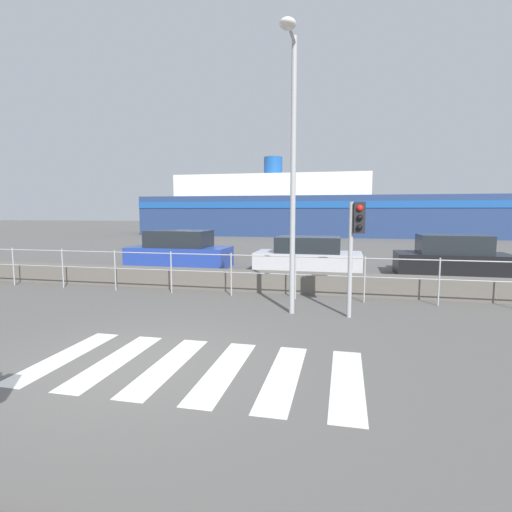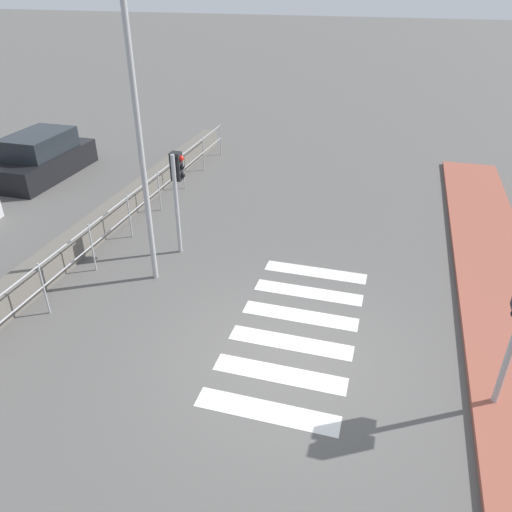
{
  "view_description": "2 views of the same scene",
  "coord_description": "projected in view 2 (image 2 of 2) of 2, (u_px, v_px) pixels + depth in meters",
  "views": [
    {
      "loc": [
        3.06,
        -5.47,
        2.37
      ],
      "look_at": [
        1.4,
        2.0,
        1.5
      ],
      "focal_mm": 28.0,
      "sensor_mm": 36.0,
      "label": 1
    },
    {
      "loc": [
        -6.97,
        -1.42,
        6.25
      ],
      "look_at": [
        1.49,
        1.0,
        1.2
      ],
      "focal_mm": 35.0,
      "sensor_mm": 36.0,
      "label": 2
    }
  ],
  "objects": [
    {
      "name": "ground_plane",
      "position": [
        286.0,
        358.0,
        9.26
      ],
      "size": [
        160.0,
        160.0,
        0.0
      ],
      "primitive_type": "plane",
      "color": "#565451"
    },
    {
      "name": "streetlamp",
      "position": [
        148.0,
        114.0,
        9.75
      ],
      "size": [
        0.32,
        1.31,
        6.12
      ],
      "color": "#9EA0A3",
      "rests_on": "ground_plane"
    },
    {
      "name": "traffic_light_far",
      "position": [
        177.0,
        181.0,
        11.91
      ],
      "size": [
        0.34,
        0.32,
        2.56
      ],
      "color": "#9EA0A3",
      "rests_on": "ground_plane"
    },
    {
      "name": "seawall",
      "position": [
        12.0,
        295.0,
        10.54
      ],
      "size": [
        23.94,
        0.55,
        0.59
      ],
      "color": "#605B54",
      "rests_on": "ground_plane"
    },
    {
      "name": "parked_car_black",
      "position": [
        42.0,
        158.0,
        17.16
      ],
      "size": [
        3.94,
        1.77,
        1.5
      ],
      "color": "black",
      "rests_on": "ground_plane"
    },
    {
      "name": "harbor_fence",
      "position": [
        42.0,
        281.0,
        10.08
      ],
      "size": [
        21.59,
        0.04,
        1.21
      ],
      "color": "#9EA0A3",
      "rests_on": "ground_plane"
    },
    {
      "name": "crosswalk",
      "position": [
        296.0,
        329.0,
        10.01
      ],
      "size": [
        4.95,
        2.4,
        0.01
      ],
      "color": "silver",
      "rests_on": "ground_plane"
    }
  ]
}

